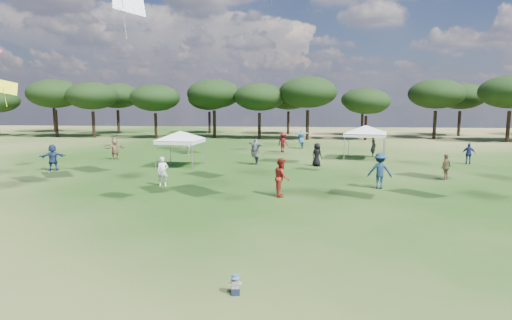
% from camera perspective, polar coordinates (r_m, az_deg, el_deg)
% --- Properties ---
extents(tree_line, '(108.78, 17.63, 7.77)m').
position_cam_1_polar(tree_line, '(55.05, 5.92, 8.65)').
color(tree_line, black).
rests_on(tree_line, ground).
extents(tent_left, '(5.68, 5.68, 2.85)m').
position_cam_1_polar(tent_left, '(30.59, -10.07, 3.60)').
color(tent_left, gray).
rests_on(tent_left, ground).
extents(tent_right, '(6.15, 6.15, 3.02)m').
position_cam_1_polar(tent_right, '(35.15, 14.43, 4.30)').
color(tent_right, gray).
rests_on(tent_right, ground).
extents(toddler, '(0.35, 0.38, 0.50)m').
position_cam_1_polar(toddler, '(10.74, -2.77, -16.32)').
color(toddler, black).
rests_on(toddler, ground).
extents(festival_crowd, '(30.26, 23.07, 1.93)m').
position_cam_1_polar(festival_crowd, '(31.97, 0.75, 1.18)').
color(festival_crowd, '#2D2E32').
rests_on(festival_crowd, ground).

